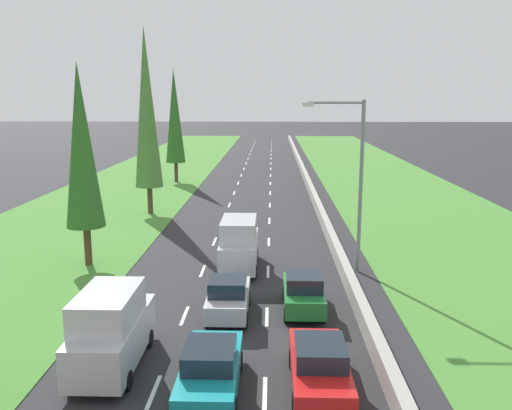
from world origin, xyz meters
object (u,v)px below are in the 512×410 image
Objects in this scene: teal_sedan_centre_lane at (211,369)px; poplar_tree_third at (147,108)px; poplar_tree_fourth at (175,116)px; silver_van_left_lane at (111,329)px; poplar_tree_second at (81,147)px; street_light_mast at (354,174)px; silver_hatchback_centre_lane at (228,297)px; red_sedan_right_lane at (319,366)px; silver_van_centre_lane at (239,244)px; green_hatchback_right_lane at (303,293)px.

teal_sedan_centre_lane is 28.43m from poplar_tree_third.
poplar_tree_third is at bearing -87.14° from poplar_tree_fourth.
silver_van_left_lane is (-3.53, 1.50, 0.59)m from teal_sedan_centre_lane.
poplar_tree_second is 1.22× the size of street_light_mast.
silver_hatchback_centre_lane is 12.18m from poplar_tree_second.
poplar_tree_second is (-8.25, 12.88, 5.74)m from teal_sedan_centre_lane.
red_sedan_right_lane is 44.50m from poplar_tree_fourth.
poplar_tree_third is 20.06m from street_light_mast.
teal_sedan_centre_lane is at bearing -175.16° from red_sedan_right_lane.
silver_hatchback_centre_lane is (0.06, 6.05, 0.02)m from teal_sedan_centre_lane.
silver_van_centre_lane reaches higher than teal_sedan_centre_lane.
poplar_tree_fourth is at bearing 101.45° from teal_sedan_centre_lane.
teal_sedan_centre_lane and red_sedan_right_lane have the same top height.
silver_van_left_lane is 26.09m from poplar_tree_third.
poplar_tree_third is (-7.82, 26.29, 7.47)m from teal_sedan_centre_lane.
silver_van_centre_lane is (0.13, 12.39, 0.59)m from teal_sedan_centre_lane.
green_hatchback_right_lane is 14.27m from poplar_tree_second.
red_sedan_right_lane is (3.34, -5.76, -0.02)m from silver_hatchback_centre_lane.
green_hatchback_right_lane is 0.80× the size of silver_van_centre_lane.
street_light_mast is at bearing 63.35° from teal_sedan_centre_lane.
silver_hatchback_centre_lane is at bearing 120.12° from red_sedan_right_lane.
silver_van_left_lane is (-6.94, 1.21, 0.59)m from red_sedan_right_lane.
silver_hatchback_centre_lane is 6.66m from red_sedan_right_lane.
poplar_tree_fourth is (-11.91, 35.97, 6.30)m from green_hatchback_right_lane.
silver_van_centre_lane is at bearing 118.76° from green_hatchback_right_lane.
teal_sedan_centre_lane is at bearing -73.43° from poplar_tree_third.
silver_van_centre_lane is 11.49m from silver_van_left_lane.
silver_van_left_lane is 14.92m from street_light_mast.
silver_van_centre_lane reaches higher than silver_hatchback_centre_lane.
poplar_tree_second reaches higher than silver_van_left_lane.
silver_van_left_lane is at bearing -142.69° from green_hatchback_right_lane.
poplar_tree_fourth reaches higher than poplar_tree_second.
green_hatchback_right_lane is 6.54m from silver_van_centre_lane.
street_light_mast reaches higher than red_sedan_right_lane.
poplar_tree_third is (-11.23, 26.00, 7.47)m from red_sedan_right_lane.
teal_sedan_centre_lane is at bearing -90.62° from silver_van_centre_lane.
street_light_mast reaches higher than silver_van_left_lane.
teal_sedan_centre_lane is 0.92× the size of silver_van_left_lane.
poplar_tree_second reaches higher than green_hatchback_right_lane.
green_hatchback_right_lane is at bearing 11.07° from silver_hatchback_centre_lane.
street_light_mast is at bearing -2.70° from poplar_tree_second.
red_sedan_right_lane is at bearing -59.88° from silver_hatchback_centre_lane.
street_light_mast is (2.71, 11.91, 4.42)m from red_sedan_right_lane.
red_sedan_right_lane is 12.99m from street_light_mast.
silver_van_centre_lane is at bearing -73.83° from poplar_tree_fourth.
silver_van_left_lane is at bearing -128.30° from silver_hatchback_centre_lane.
poplar_tree_second reaches higher than silver_hatchback_centre_lane.
green_hatchback_right_lane is 38.41m from poplar_tree_fourth.
teal_sedan_centre_lane is 1.15× the size of silver_hatchback_centre_lane.
poplar_tree_third reaches higher than silver_van_left_lane.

